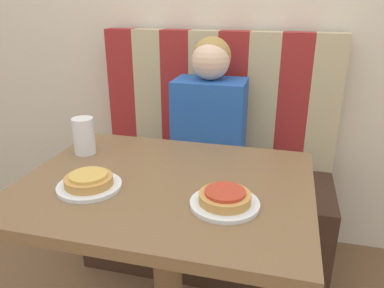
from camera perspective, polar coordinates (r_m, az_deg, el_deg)
wall_back at (r=2.01m, az=5.00°, el=20.92°), size 7.00×0.05×2.60m
booth_seat at (r=2.01m, az=2.44°, el=-10.86°), size 1.20×0.53×0.49m
booth_backrest at (r=1.97m, az=4.05°, el=7.00°), size 1.20×0.09×0.68m
dining_table at (r=1.24m, az=-3.96°, el=-10.35°), size 0.90×0.71×0.78m
person at (r=1.78m, az=2.74°, el=4.70°), size 0.33×0.22×0.67m
plate_left at (r=1.17m, az=-15.36°, el=-6.23°), size 0.19×0.19×0.01m
plate_right at (r=1.05m, az=5.00°, el=-9.06°), size 0.19×0.19×0.01m
pizza_left at (r=1.16m, az=-15.46°, el=-5.26°), size 0.14×0.14×0.03m
pizza_right at (r=1.03m, az=5.04°, el=-8.01°), size 0.14×0.14×0.03m
drinking_cup at (r=1.42m, az=-16.13°, el=1.19°), size 0.08×0.08×0.13m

